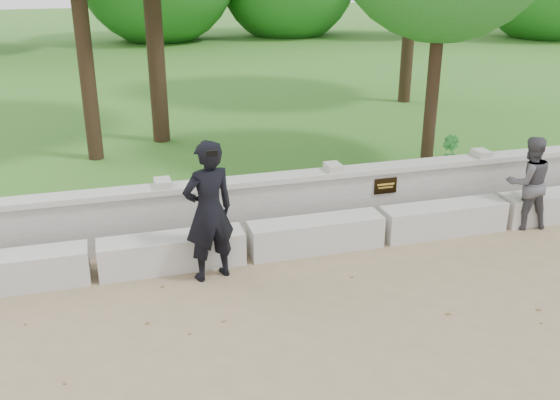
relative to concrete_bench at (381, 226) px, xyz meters
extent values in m
plane|color=#8B7555|center=(0.00, -1.90, -0.22)|extent=(80.00, 80.00, 0.00)
cube|color=#306824|center=(0.00, 12.10, -0.10)|extent=(40.00, 22.00, 0.25)
cube|color=beige|center=(-5.00, 0.00, 0.00)|extent=(1.90, 0.45, 0.45)
cube|color=beige|center=(-3.00, 0.00, 0.00)|extent=(1.90, 0.45, 0.45)
cube|color=beige|center=(-1.00, 0.00, 0.00)|extent=(1.90, 0.45, 0.45)
cube|color=beige|center=(1.00, 0.00, 0.00)|extent=(1.90, 0.45, 0.45)
cube|color=beige|center=(3.00, 0.00, 0.00)|extent=(1.90, 0.45, 0.45)
cube|color=#BBB8B1|center=(0.00, 0.70, 0.18)|extent=(12.50, 0.25, 0.82)
cube|color=beige|center=(0.00, 0.70, 0.64)|extent=(12.50, 0.35, 0.08)
cube|color=black|center=(0.30, 0.56, 0.40)|extent=(0.36, 0.02, 0.24)
imported|color=black|center=(-2.56, -0.40, 0.69)|extent=(0.76, 0.60, 1.83)
cube|color=black|center=(-2.56, -0.76, 1.54)|extent=(0.14, 0.06, 0.07)
imported|color=#46454B|center=(2.30, -0.12, 0.48)|extent=(0.76, 0.63, 1.42)
cylinder|color=#382619|center=(-3.89, 4.45, 2.13)|extent=(0.28, 0.28, 4.21)
cylinder|color=#382619|center=(-2.55, 5.36, 2.60)|extent=(0.35, 0.35, 5.15)
cylinder|color=#382619|center=(1.90, 2.20, 1.69)|extent=(0.23, 0.23, 3.34)
cylinder|color=#382619|center=(4.07, 7.42, 2.40)|extent=(0.32, 0.32, 4.74)
imported|color=#2B7F31|center=(-2.92, 1.40, 0.31)|extent=(0.33, 0.37, 0.58)
imported|color=#2B7F31|center=(2.23, 1.97, 0.34)|extent=(0.32, 0.38, 0.63)
camera|label=1|loc=(-3.69, -7.49, 3.61)|focal=40.00mm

